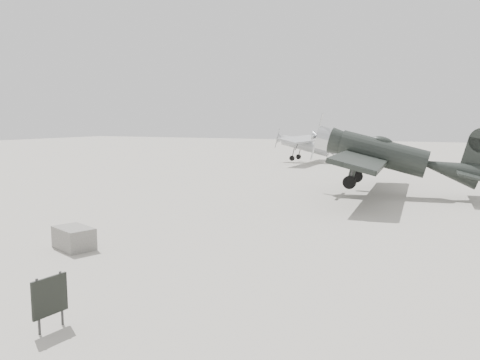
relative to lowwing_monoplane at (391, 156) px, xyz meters
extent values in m
plane|color=gray|center=(-4.73, -8.05, -2.23)|extent=(160.00, 160.00, 0.00)
cylinder|color=black|center=(-0.43, -0.03, 0.08)|extent=(4.83, 1.80, 1.51)
cone|color=black|center=(3.12, 0.19, 0.13)|extent=(2.89, 1.57, 1.40)
cylinder|color=silver|center=(-3.71, -0.23, 0.08)|extent=(1.05, 1.39, 1.34)
cone|color=silver|center=(-4.36, -0.27, 0.08)|extent=(0.41, 0.63, 0.60)
cube|color=silver|center=(-4.28, -0.27, 0.08)|extent=(0.08, 0.20, 2.80)
ellipsoid|color=black|center=(-0.64, -0.04, 0.75)|extent=(1.23, 0.81, 0.50)
cube|color=black|center=(-1.18, -0.07, -0.30)|extent=(3.06, 13.06, 0.24)
cube|color=black|center=(3.99, 0.25, 0.19)|extent=(1.47, 4.59, 0.11)
cube|color=black|center=(4.15, 0.26, 1.10)|extent=(1.30, 0.19, 1.94)
cylinder|color=black|center=(-1.52, -1.55, -1.78)|extent=(0.74, 0.22, 0.73)
cylinder|color=black|center=(-1.70, 1.35, -1.78)|extent=(0.74, 0.22, 0.73)
cylinder|color=#333333|center=(-1.52, -1.55, -1.05)|extent=(0.13, 0.13, 1.51)
cylinder|color=#333333|center=(-1.70, 1.35, -1.05)|extent=(0.13, 0.13, 1.51)
cylinder|color=black|center=(4.25, 0.26, -0.33)|extent=(0.24, 0.10, 0.24)
cylinder|color=#949699|center=(-10.53, 18.16, -0.54)|extent=(4.89, 1.05, 1.03)
cone|color=#949699|center=(-7.24, 18.16, -0.54)|extent=(1.69, 0.94, 0.94)
cone|color=#949699|center=(-13.25, 18.17, -0.54)|extent=(0.57, 0.98, 0.98)
cube|color=#949699|center=(-13.63, 18.17, -0.54)|extent=(0.05, 0.13, 2.07)
cube|color=#949699|center=(-10.90, 18.16, 0.04)|extent=(1.81, 10.34, 0.17)
cube|color=#949699|center=(-6.77, 18.15, -0.50)|extent=(0.85, 3.20, 0.08)
cube|color=#949699|center=(-6.67, 18.15, 0.11)|extent=(0.85, 0.08, 1.22)
cylinder|color=black|center=(-11.28, 17.13, -1.97)|extent=(0.53, 0.13, 0.53)
cylinder|color=black|center=(-11.27, 19.20, -1.97)|extent=(0.53, 0.13, 0.53)
cylinder|color=#333333|center=(-11.28, 17.13, -1.43)|extent=(0.08, 0.08, 1.13)
cylinder|color=#333333|center=(-11.27, 19.20, -1.43)|extent=(0.08, 0.08, 1.13)
cylinder|color=black|center=(-6.58, 18.15, -0.82)|extent=(0.17, 0.07, 0.17)
cube|color=#615F5A|center=(-7.89, -15.80, -1.87)|extent=(1.66, 1.34, 0.72)
cylinder|color=#333333|center=(-3.90, -20.79, -1.66)|extent=(0.06, 0.06, 1.14)
cylinder|color=#333333|center=(-3.83, -20.27, -1.66)|extent=(0.06, 0.06, 1.14)
cube|color=black|center=(-3.86, -20.53, -1.53)|extent=(0.16, 0.79, 0.79)
cube|color=beige|center=(-3.89, -20.53, -1.48)|extent=(0.09, 0.61, 0.16)
camera|label=1|loc=(3.41, -27.06, 1.97)|focal=35.00mm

